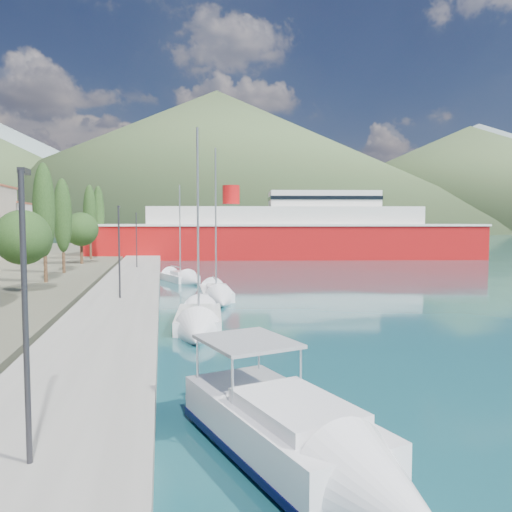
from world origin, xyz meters
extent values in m
plane|color=#16484F|center=(0.00, 120.00, 0.00)|extent=(1400.00, 1400.00, 0.00)
cube|color=gray|center=(-9.00, 26.00, 0.40)|extent=(5.00, 88.00, 0.80)
cone|color=gray|center=(80.00, 680.00, 90.00)|extent=(760.00, 760.00, 180.00)
cone|color=gray|center=(420.00, 600.00, 70.00)|extent=(640.00, 640.00, 140.00)
cone|color=#425732|center=(40.00, 400.00, 57.50)|extent=(480.00, 480.00, 115.00)
cone|color=#425732|center=(260.00, 380.00, 45.00)|extent=(420.00, 420.00, 90.00)
cylinder|color=#47301E|center=(-15.93, 18.75, 1.92)|extent=(0.36, 0.36, 2.44)
sphere|color=#213D17|center=(-15.93, 18.75, 4.71)|extent=(3.91, 3.91, 3.91)
cylinder|color=#47301E|center=(-15.93, 25.51, 1.81)|extent=(0.30, 0.30, 2.22)
ellipsoid|color=#213D17|center=(-15.93, 25.51, 6.85)|extent=(1.80, 1.80, 7.86)
cylinder|color=#47301E|center=(-15.93, 33.49, 1.74)|extent=(0.30, 0.30, 2.08)
ellipsoid|color=#213D17|center=(-15.93, 33.49, 6.46)|extent=(1.80, 1.80, 7.37)
cylinder|color=#47301E|center=(-15.93, 44.98, 1.99)|extent=(0.36, 0.36, 2.59)
sphere|color=#213D17|center=(-15.93, 44.98, 4.94)|extent=(4.14, 4.14, 4.14)
cylinder|color=#47301E|center=(-15.93, 52.86, 1.83)|extent=(0.30, 0.30, 2.26)
ellipsoid|color=#213D17|center=(-15.93, 52.86, 6.96)|extent=(1.80, 1.80, 8.00)
cylinder|color=#47301E|center=(-15.93, 62.50, 1.89)|extent=(0.30, 0.30, 2.37)
ellipsoid|color=#213D17|center=(-15.93, 62.50, 7.28)|extent=(1.80, 1.80, 8.42)
cylinder|color=#2D2D33|center=(-9.00, -8.35, 3.80)|extent=(0.12, 0.12, 6.00)
cube|color=#2D2D33|center=(-9.00, -8.10, 6.80)|extent=(0.15, 0.50, 0.12)
cylinder|color=#2D2D33|center=(-9.00, 14.57, 3.80)|extent=(0.12, 0.12, 6.00)
cube|color=#2D2D33|center=(-9.00, 14.82, 6.80)|extent=(0.15, 0.50, 0.12)
cylinder|color=#2D2D33|center=(-9.00, 37.68, 3.80)|extent=(0.12, 0.12, 6.00)
cube|color=#2D2D33|center=(-9.00, 37.93, 6.80)|extent=(0.15, 0.50, 0.12)
cube|color=black|center=(-3.46, -7.25, -0.05)|extent=(4.00, 6.47, 0.68)
cube|color=silver|center=(-3.46, -7.25, 0.73)|extent=(4.34, 6.84, 1.07)
cube|color=black|center=(-3.46, -7.25, 0.24)|extent=(4.41, 6.93, 0.21)
cube|color=silver|center=(-3.22, -8.00, 1.41)|extent=(2.87, 3.58, 0.39)
cube|color=gray|center=(-3.97, -5.62, 2.48)|extent=(2.92, 3.19, 0.10)
cube|color=silver|center=(-4.26, 8.75, 0.27)|extent=(3.05, 6.22, 0.96)
cube|color=silver|center=(-4.30, 8.35, 0.91)|extent=(1.71, 2.54, 0.37)
cylinder|color=silver|center=(-4.30, 8.35, 5.81)|extent=(0.12, 0.12, 10.13)
cone|color=silver|center=(-4.65, 4.93, 0.27)|extent=(2.72, 3.03, 2.45)
cube|color=silver|center=(-2.21, 19.08, 0.24)|extent=(2.32, 6.21, 0.87)
cube|color=silver|center=(-2.22, 18.66, 0.82)|extent=(1.37, 2.49, 0.34)
cylinder|color=silver|center=(-2.22, 18.66, 6.01)|extent=(0.12, 0.12, 10.66)
cone|color=silver|center=(-2.27, 15.12, 0.24)|extent=(2.27, 2.91, 2.23)
cube|color=silver|center=(-4.61, 30.55, 0.24)|extent=(3.90, 5.56, 0.87)
cube|color=silver|center=(-4.49, 30.23, 0.83)|extent=(1.98, 2.38, 0.34)
cylinder|color=silver|center=(-4.49, 30.23, 5.05)|extent=(0.12, 0.12, 8.74)
cone|color=silver|center=(-3.45, 27.50, 0.24)|extent=(2.94, 3.02, 2.23)
cube|color=#AE0F10|center=(13.38, 60.38, 2.35)|extent=(63.32, 22.46, 5.99)
cube|color=silver|center=(13.38, 60.38, 5.35)|extent=(63.81, 22.91, 0.32)
cube|color=silver|center=(13.38, 60.38, 6.64)|extent=(43.97, 17.27, 3.21)
cube|color=silver|center=(19.72, 59.37, 9.52)|extent=(18.42, 10.60, 2.57)
cylinder|color=#AE0F10|center=(4.93, 61.73, 10.27)|extent=(2.78, 2.78, 3.00)
camera|label=1|loc=(-6.26, -19.03, 5.76)|focal=35.00mm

